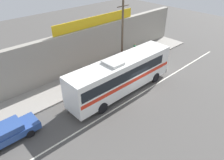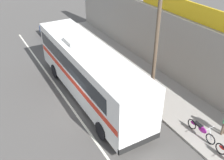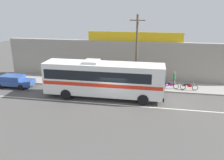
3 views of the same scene
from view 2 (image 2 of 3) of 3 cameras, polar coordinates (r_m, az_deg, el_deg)
ground_plane at (r=16.63m, az=-5.74°, el=-6.20°), size 70.00×70.00×0.00m
sidewalk_slab at (r=18.84m, az=8.72°, el=-1.17°), size 30.00×3.60×0.14m
storefront_facade at (r=19.04m, az=14.46°, el=6.52°), size 30.00×0.70×4.80m
storefront_billboard at (r=17.23m, az=18.58°, el=13.82°), size 11.36×0.12×1.10m
road_center_stripe at (r=16.40m, az=-8.29°, el=-7.01°), size 30.00×0.14×0.01m
intercity_bus at (r=16.73m, az=-5.36°, el=2.55°), size 11.83×2.65×3.78m
parked_car at (r=26.83m, az=-12.73°, el=10.25°), size 4.56×1.83×1.37m
utility_pole at (r=14.85m, az=9.74°, el=7.63°), size 1.60×0.22×7.92m
motorcycle_black at (r=14.98m, az=19.06°, el=-10.30°), size 1.96×0.56×0.94m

